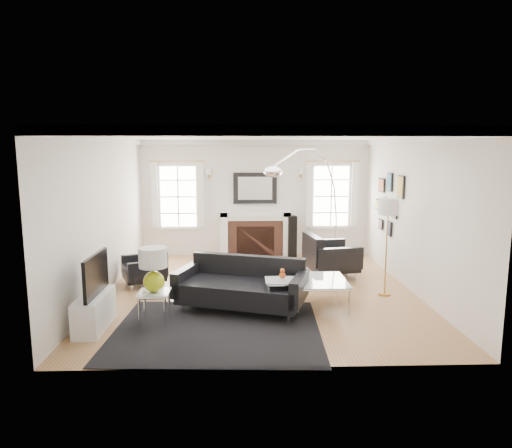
{
  "coord_description": "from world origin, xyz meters",
  "views": [
    {
      "loc": [
        -0.34,
        -8.03,
        2.51
      ],
      "look_at": [
        -0.07,
        0.3,
        1.19
      ],
      "focal_mm": 32.0,
      "sensor_mm": 36.0,
      "label": 1
    }
  ],
  "objects_px": {
    "fireplace": "(255,235)",
    "arc_floor_lamp": "(307,202)",
    "gourd_lamp": "(153,267)",
    "sofa": "(242,287)",
    "armchair_left": "(147,269)",
    "coffee_table": "(315,281)",
    "armchair_right": "(328,257)"
  },
  "relations": [
    {
      "from": "fireplace",
      "to": "arc_floor_lamp",
      "type": "bearing_deg",
      "value": -46.8
    },
    {
      "from": "armchair_left",
      "to": "coffee_table",
      "type": "bearing_deg",
      "value": -24.31
    },
    {
      "from": "fireplace",
      "to": "sofa",
      "type": "bearing_deg",
      "value": -95.04
    },
    {
      "from": "arc_floor_lamp",
      "to": "armchair_left",
      "type": "bearing_deg",
      "value": -160.41
    },
    {
      "from": "fireplace",
      "to": "armchair_left",
      "type": "relative_size",
      "value": 1.63
    },
    {
      "from": "armchair_left",
      "to": "arc_floor_lamp",
      "type": "xyz_separation_m",
      "value": [
        3.22,
        1.15,
        1.14
      ]
    },
    {
      "from": "sofa",
      "to": "gourd_lamp",
      "type": "relative_size",
      "value": 3.39
    },
    {
      "from": "armchair_left",
      "to": "gourd_lamp",
      "type": "distance_m",
      "value": 2.2
    },
    {
      "from": "gourd_lamp",
      "to": "arc_floor_lamp",
      "type": "bearing_deg",
      "value": 49.99
    },
    {
      "from": "fireplace",
      "to": "arc_floor_lamp",
      "type": "xyz_separation_m",
      "value": [
        1.07,
        -1.14,
        0.91
      ]
    },
    {
      "from": "sofa",
      "to": "armchair_left",
      "type": "height_order",
      "value": "sofa"
    },
    {
      "from": "armchair_right",
      "to": "coffee_table",
      "type": "bearing_deg",
      "value": -107.25
    },
    {
      "from": "sofa",
      "to": "coffee_table",
      "type": "bearing_deg",
      "value": 2.99
    },
    {
      "from": "fireplace",
      "to": "armchair_left",
      "type": "distance_m",
      "value": 3.15
    },
    {
      "from": "armchair_left",
      "to": "arc_floor_lamp",
      "type": "height_order",
      "value": "arc_floor_lamp"
    },
    {
      "from": "fireplace",
      "to": "armchair_right",
      "type": "distance_m",
      "value": 2.3
    },
    {
      "from": "coffee_table",
      "to": "arc_floor_lamp",
      "type": "xyz_separation_m",
      "value": [
        0.21,
        2.5,
        1.03
      ]
    },
    {
      "from": "armchair_right",
      "to": "coffee_table",
      "type": "height_order",
      "value": "armchair_right"
    },
    {
      "from": "gourd_lamp",
      "to": "arc_floor_lamp",
      "type": "height_order",
      "value": "arc_floor_lamp"
    },
    {
      "from": "sofa",
      "to": "gourd_lamp",
      "type": "distance_m",
      "value": 1.53
    },
    {
      "from": "fireplace",
      "to": "gourd_lamp",
      "type": "height_order",
      "value": "gourd_lamp"
    },
    {
      "from": "armchair_right",
      "to": "arc_floor_lamp",
      "type": "relative_size",
      "value": 0.44
    },
    {
      "from": "armchair_left",
      "to": "coffee_table",
      "type": "distance_m",
      "value": 3.3
    },
    {
      "from": "arc_floor_lamp",
      "to": "sofa",
      "type": "bearing_deg",
      "value": -118.59
    },
    {
      "from": "arc_floor_lamp",
      "to": "coffee_table",
      "type": "bearing_deg",
      "value": -94.85
    },
    {
      "from": "coffee_table",
      "to": "gourd_lamp",
      "type": "height_order",
      "value": "gourd_lamp"
    },
    {
      "from": "fireplace",
      "to": "gourd_lamp",
      "type": "distance_m",
      "value": 4.65
    },
    {
      "from": "fireplace",
      "to": "coffee_table",
      "type": "distance_m",
      "value": 3.75
    },
    {
      "from": "fireplace",
      "to": "arc_floor_lamp",
      "type": "height_order",
      "value": "arc_floor_lamp"
    },
    {
      "from": "fireplace",
      "to": "arc_floor_lamp",
      "type": "relative_size",
      "value": 0.63
    },
    {
      "from": "coffee_table",
      "to": "arc_floor_lamp",
      "type": "distance_m",
      "value": 2.72
    },
    {
      "from": "armchair_left",
      "to": "gourd_lamp",
      "type": "bearing_deg",
      "value": -75.59
    }
  ]
}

